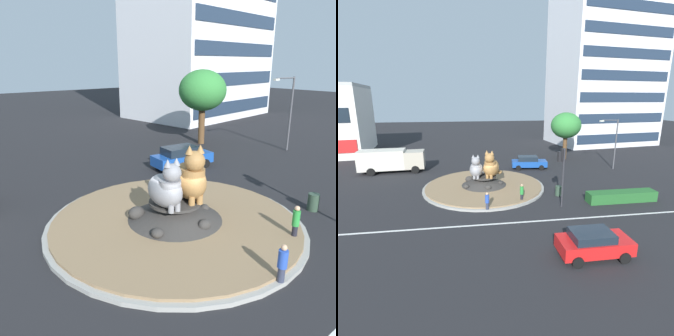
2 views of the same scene
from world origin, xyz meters
TOP-DOWN VIEW (x-y plane):
  - ground_plane at (0.00, 0.00)m, footprint 160.00×160.00m
  - roundabout_island at (-0.00, 0.00)m, footprint 11.93×11.93m
  - cat_statue_grey at (-0.74, -0.29)m, footprint 1.67×2.40m
  - cat_statue_tabby at (0.71, -0.23)m, footprint 2.29×2.71m
  - office_tower at (24.85, 24.64)m, footprint 19.89×14.94m
  - broadleaf_tree_behind_island at (12.66, 11.31)m, footprint 4.31×4.31m
  - streetlight_arm at (16.39, 4.80)m, footprint 2.24×0.57m
  - pedestrian_blue_shirt at (-0.15, -5.82)m, footprint 0.33×0.33m
  - pedestrian_green_shirt at (2.91, -4.44)m, footprint 0.30×0.30m
  - hatchback_near_shophouse at (6.14, 6.60)m, footprint 4.55×2.37m
  - litter_bin at (6.60, -3.24)m, footprint 0.56×0.56m

SIDE VIEW (x-z plane):
  - ground_plane at x=0.00m, z-range 0.00..0.00m
  - roundabout_island at x=0.00m, z-range -0.26..0.95m
  - litter_bin at x=6.60m, z-range 0.00..0.90m
  - hatchback_near_shophouse at x=6.14m, z-range 0.03..1.64m
  - pedestrian_blue_shirt at x=-0.15m, z-range 0.05..1.63m
  - pedestrian_green_shirt at x=2.91m, z-range 0.06..1.73m
  - cat_statue_grey at x=-0.74m, z-range 0.90..3.24m
  - cat_statue_tabby at x=0.71m, z-range 0.85..3.55m
  - streetlight_arm at x=16.39m, z-range 0.58..6.80m
  - broadleaf_tree_behind_island at x=12.66m, z-range 1.49..8.24m
  - office_tower at x=24.85m, z-range 0.00..28.38m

